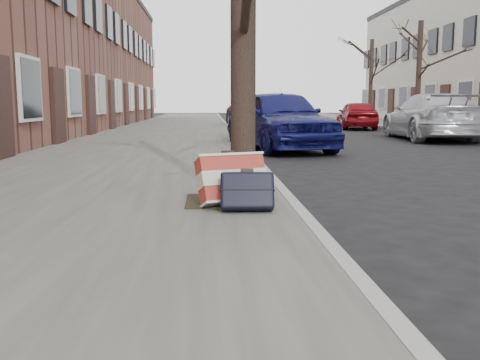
{
  "coord_description": "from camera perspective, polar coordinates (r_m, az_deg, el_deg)",
  "views": [
    {
      "loc": [
        -2.18,
        -4.56,
        1.19
      ],
      "look_at": [
        -1.86,
        0.8,
        0.41
      ],
      "focal_mm": 40.0,
      "sensor_mm": 36.0,
      "label": 1
    }
  ],
  "objects": [
    {
      "name": "suitcase_navy",
      "position": [
        5.29,
        0.77,
        -1.17
      ],
      "size": [
        0.54,
        0.33,
        0.41
      ],
      "primitive_type": "cube",
      "rotation": [
        -0.42,
        0.0,
        -0.04
      ],
      "color": "black",
      "rests_on": "near_sidewalk"
    },
    {
      "name": "tree_far_c",
      "position": [
        32.16,
        13.78,
        10.25
      ],
      "size": [
        0.22,
        0.22,
        4.65
      ],
      "primitive_type": "cylinder",
      "color": "black",
      "rests_on": "far_sidewalk"
    },
    {
      "name": "car_far_back",
      "position": [
        24.93,
        12.34,
        6.8
      ],
      "size": [
        1.97,
        3.94,
        1.29
      ],
      "primitive_type": "imported",
      "rotation": [
        0.0,
        0.0,
        3.02
      ],
      "color": "maroon",
      "rests_on": "ground"
    },
    {
      "name": "car_near_mid",
      "position": [
        17.28,
        2.98,
        6.39
      ],
      "size": [
        2.17,
        4.05,
        1.27
      ],
      "primitive_type": "imported",
      "rotation": [
        0.0,
        0.0,
        0.23
      ],
      "color": "#B7B8BF",
      "rests_on": "ground"
    },
    {
      "name": "car_far_front",
      "position": [
        18.37,
        19.65,
        6.36
      ],
      "size": [
        2.46,
        5.24,
        1.48
      ],
      "primitive_type": "imported",
      "rotation": [
        0.0,
        0.0,
        3.06
      ],
      "color": "#B3B5BC",
      "rests_on": "ground"
    },
    {
      "name": "ground",
      "position": [
        5.19,
        21.59,
        -5.61
      ],
      "size": [
        120.0,
        120.0,
        0.0
      ],
      "primitive_type": "plane",
      "color": "black",
      "rests_on": "ground"
    },
    {
      "name": "tree_far_b",
      "position": [
        25.49,
        18.52,
        10.64
      ],
      "size": [
        0.24,
        0.24,
        4.65
      ],
      "primitive_type": "cylinder",
      "color": "black",
      "rests_on": "far_sidewalk"
    },
    {
      "name": "dirt_patch",
      "position": [
        5.86,
        -1.62,
        -2.22
      ],
      "size": [
        0.85,
        0.85,
        0.02
      ],
      "primitive_type": "cube",
      "color": "black",
      "rests_on": "near_sidewalk"
    },
    {
      "name": "house_near",
      "position": [
        21.98,
        -23.82,
        13.59
      ],
      "size": [
        6.8,
        40.0,
        7.0
      ],
      "primitive_type": "cube",
      "color": "brown",
      "rests_on": "ground"
    },
    {
      "name": "suitcase_red",
      "position": [
        5.58,
        -0.84,
        0.03
      ],
      "size": [
        0.8,
        0.62,
        0.55
      ],
      "primitive_type": "cube",
      "rotation": [
        -0.42,
        0.0,
        0.37
      ],
      "color": "maroon",
      "rests_on": "near_sidewalk"
    },
    {
      "name": "car_near_back",
      "position": [
        26.3,
        1.56,
        7.14
      ],
      "size": [
        2.73,
        5.14,
        1.38
      ],
      "primitive_type": "imported",
      "rotation": [
        0.0,
        0.0,
        0.09
      ],
      "color": "#3A3B3F",
      "rests_on": "ground"
    },
    {
      "name": "far_sidewalk",
      "position": [
        21.99,
        23.67,
        4.6
      ],
      "size": [
        4.0,
        70.0,
        0.12
      ],
      "primitive_type": "cube",
      "color": "slate",
      "rests_on": "ground"
    },
    {
      "name": "near_sidewalk",
      "position": [
        19.65,
        -7.87,
        4.87
      ],
      "size": [
        5.0,
        70.0,
        0.12
      ],
      "primitive_type": "cube",
      "color": "#65635C",
      "rests_on": "ground"
    },
    {
      "name": "car_near_front",
      "position": [
        13.67,
        4.13,
        6.47
      ],
      "size": [
        2.77,
        4.83,
        1.55
      ],
      "primitive_type": "imported",
      "rotation": [
        0.0,
        0.0,
        0.22
      ],
      "color": "#0F1250",
      "rests_on": "ground"
    }
  ]
}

